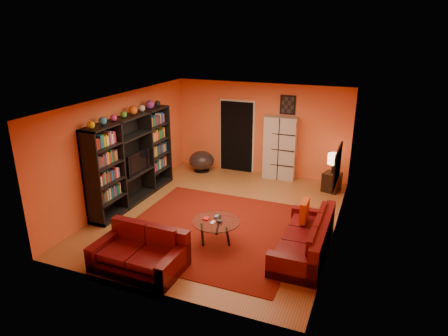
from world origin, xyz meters
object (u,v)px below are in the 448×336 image
at_px(coffee_table, 216,223).
at_px(storage_cabinet, 280,148).
at_px(entertainment_unit, 132,159).
at_px(sofa, 308,240).
at_px(table_lamp, 334,159).
at_px(bowl_chair, 202,161).
at_px(loveseat, 141,252).
at_px(side_table, 332,182).
at_px(tv, 135,162).

xyz_separation_m(coffee_table, storage_cabinet, (0.25, 3.97, 0.45)).
height_order(entertainment_unit, storage_cabinet, entertainment_unit).
distance_m(coffee_table, storage_cabinet, 4.00).
distance_m(sofa, table_lamp, 3.31).
height_order(bowl_chair, table_lamp, table_lamp).
bearing_deg(storage_cabinet, loveseat, -105.50).
distance_m(storage_cabinet, bowl_chair, 2.34).
bearing_deg(sofa, coffee_table, -171.22).
relative_size(entertainment_unit, sofa, 1.41).
distance_m(coffee_table, table_lamp, 3.96).
relative_size(loveseat, coffee_table, 1.72).
xyz_separation_m(entertainment_unit, loveseat, (1.75, -2.41, -0.77)).
xyz_separation_m(storage_cabinet, side_table, (1.51, -0.45, -0.63)).
bearing_deg(coffee_table, table_lamp, 63.49).
bearing_deg(storage_cabinet, table_lamp, -19.44).
bearing_deg(tv, coffee_table, -115.06).
distance_m(sofa, loveseat, 3.06).
bearing_deg(side_table, loveseat, -119.26).
xyz_separation_m(sofa, loveseat, (-2.66, -1.51, -0.00)).
height_order(sofa, coffee_table, sofa).
xyz_separation_m(entertainment_unit, table_lamp, (4.42, 2.35, -0.18)).
bearing_deg(sofa, tv, 167.71).
distance_m(loveseat, table_lamp, 5.50).
xyz_separation_m(sofa, storage_cabinet, (-1.50, 3.70, 0.59)).
distance_m(loveseat, coffee_table, 1.55).
relative_size(storage_cabinet, bowl_chair, 2.38).
xyz_separation_m(tv, table_lamp, (4.37, 2.30, -0.11)).
xyz_separation_m(sofa, side_table, (0.01, 3.26, -0.04)).
distance_m(entertainment_unit, sofa, 4.57).
bearing_deg(coffee_table, side_table, 63.49).
bearing_deg(side_table, tv, -152.22).
bearing_deg(coffee_table, sofa, 8.75).
height_order(entertainment_unit, table_lamp, entertainment_unit).
xyz_separation_m(coffee_table, bowl_chair, (-2.01, 3.67, -0.10)).
height_order(side_table, table_lamp, table_lamp).
relative_size(entertainment_unit, table_lamp, 5.82).
relative_size(entertainment_unit, tv, 3.34).
xyz_separation_m(loveseat, table_lamp, (2.67, 4.77, 0.58)).
xyz_separation_m(tv, storage_cabinet, (2.86, 2.75, -0.10)).
height_order(tv, coffee_table, tv).
distance_m(bowl_chair, side_table, 3.77).
xyz_separation_m(loveseat, side_table, (2.67, 4.77, -0.03)).
height_order(storage_cabinet, bowl_chair, storage_cabinet).
bearing_deg(table_lamp, side_table, 0.00).
xyz_separation_m(entertainment_unit, sofa, (4.41, -0.90, -0.76)).
xyz_separation_m(tv, loveseat, (1.70, -2.46, -0.70)).
height_order(entertainment_unit, side_table, entertainment_unit).
relative_size(sofa, side_table, 4.24).
xyz_separation_m(storage_cabinet, table_lamp, (1.51, -0.45, -0.01)).
bearing_deg(side_table, table_lamp, 0.00).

